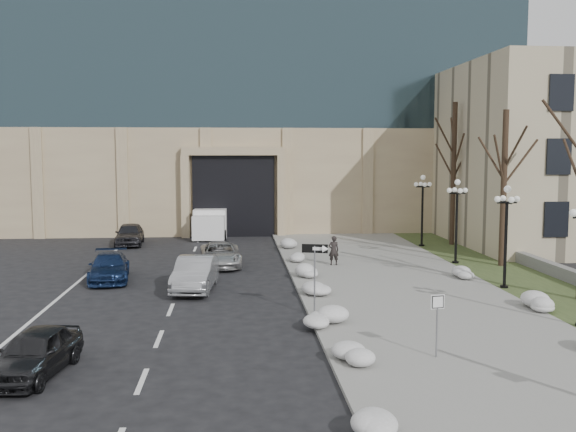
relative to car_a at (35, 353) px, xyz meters
name	(u,v)px	position (x,y,z in m)	size (l,w,h in m)	color
ground	(392,402)	(9.54, -2.72, -0.66)	(160.00, 160.00, 0.00)	black
sidewalk	(393,284)	(13.04, 11.28, -0.60)	(9.00, 40.00, 0.12)	gray
curb	(298,285)	(8.54, 11.28, -0.59)	(0.30, 40.00, 0.14)	gray
grass_strip	(525,281)	(19.54, 11.28, -0.61)	(4.00, 40.00, 0.10)	#364422
stone_wall	(545,267)	(21.54, 13.28, -0.31)	(0.50, 30.00, 0.70)	gray
office_tower	(255,14)	(7.54, 40.87, 17.83)	(40.00, 24.70, 36.00)	tan
car_a	(35,353)	(0.00, 0.00, 0.00)	(1.57, 3.90, 1.33)	black
car_b	(195,274)	(3.81, 10.86, 0.10)	(1.62, 4.63, 1.53)	#9D9FA4
car_c	(109,267)	(-0.51, 13.46, 0.00)	(1.86, 4.57, 1.33)	navy
car_d	(220,255)	(4.81, 16.90, -0.01)	(2.17, 4.69, 1.30)	#B8B8B8
car_e	(130,234)	(-1.46, 25.51, 0.08)	(1.75, 4.35, 1.48)	#302F34
pedestrian	(334,250)	(10.96, 16.12, 0.26)	(0.58, 0.38, 1.60)	black
box_truck	(212,222)	(3.89, 29.65, 0.36)	(2.59, 6.74, 2.11)	silver
one_way_sign	(319,257)	(8.80, 5.82, 1.63)	(1.03, 0.44, 2.78)	slate
keep_sign	(437,312)	(11.64, 0.30, 0.83)	(0.44, 0.10, 2.03)	slate
snow_clump_a	(376,419)	(8.76, -4.38, -0.36)	(1.10, 1.60, 0.36)	silver
snow_clump_b	(354,355)	(9.11, 0.11, -0.36)	(1.10, 1.60, 0.36)	silver
snow_clump_c	(325,320)	(8.80, 4.11, -0.36)	(1.10, 1.60, 0.36)	silver
snow_clump_d	(316,291)	(9.07, 8.82, -0.36)	(1.10, 1.60, 0.36)	silver
snow_clump_e	(303,272)	(8.98, 13.16, -0.36)	(1.10, 1.60, 0.36)	silver
snow_clump_f	(297,257)	(9.12, 17.68, -0.36)	(1.10, 1.60, 0.36)	silver
snow_clump_g	(288,245)	(9.03, 22.56, -0.36)	(1.10, 1.60, 0.36)	silver
snow_clump_i	(535,305)	(17.36, 5.73, -0.36)	(1.10, 1.60, 0.36)	silver
snow_clump_j	(469,275)	(16.95, 11.88, -0.36)	(1.10, 1.60, 0.36)	silver
lamppost_b	(506,223)	(17.84, 9.78, 2.41)	(1.18, 1.18, 4.76)	black
lamppost_c	(457,210)	(17.84, 16.28, 2.41)	(1.18, 1.18, 4.76)	black
lamppost_d	(423,201)	(17.84, 22.78, 2.41)	(1.18, 1.18, 4.76)	black
tree_mid	(504,166)	(20.04, 15.28, 4.84)	(3.20, 3.20, 8.50)	black
tree_far	(454,153)	(20.04, 23.28, 5.49)	(3.20, 3.20, 9.50)	black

